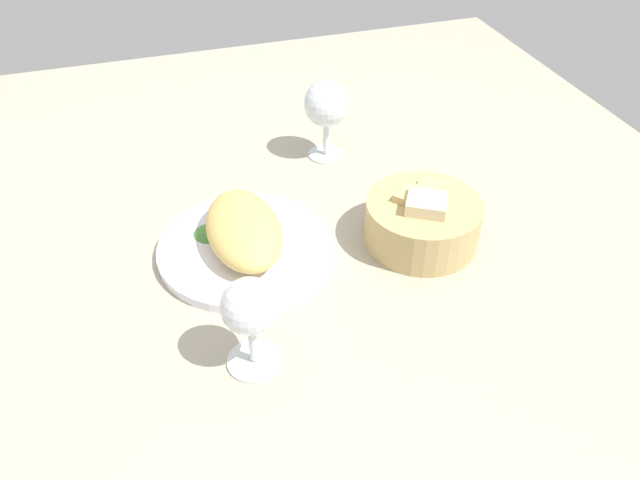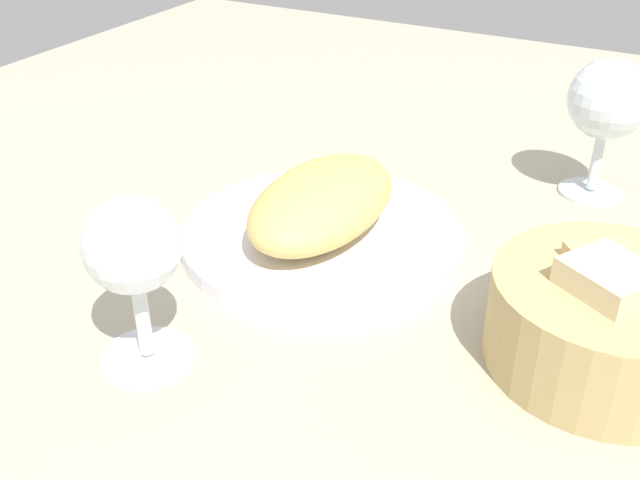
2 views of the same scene
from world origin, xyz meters
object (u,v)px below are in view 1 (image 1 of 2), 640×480
wine_glass_near (250,312)px  plate (246,248)px  bread_basket (422,220)px  wine_glass_far (326,107)px

wine_glass_near → plate: bearing=170.6°
plate → bread_basket: bearing=78.4°
bread_basket → wine_glass_far: 27.23cm
bread_basket → wine_glass_near: (14.62, -27.72, 4.69)cm
plate → wine_glass_far: size_ratio=1.82×
bread_basket → wine_glass_near: size_ratio=1.31×
plate → wine_glass_far: wine_glass_far is taller
bread_basket → wine_glass_near: wine_glass_near is taller
wine_glass_near → wine_glass_far: 46.24cm
bread_basket → wine_glass_far: (-26.04, -5.72, 5.55)cm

